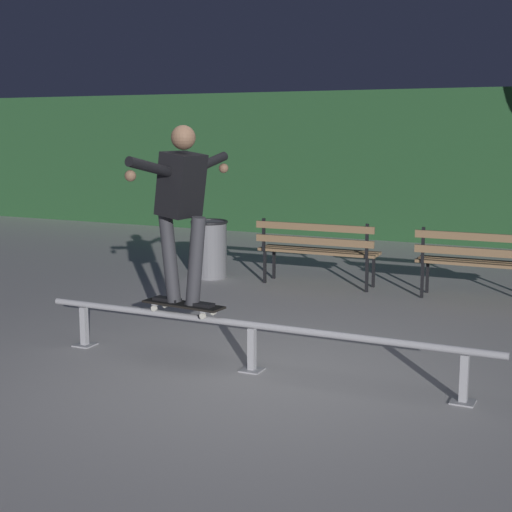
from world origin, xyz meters
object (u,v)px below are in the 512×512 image
(skateboard, at_px, (183,305))
(park_bench_leftmost, at_px, (317,246))
(park_bench_left_center, at_px, (484,258))
(skateboarder, at_px, (182,199))
(grind_rail, at_px, (252,332))
(trash_can, at_px, (210,248))

(skateboard, distance_m, park_bench_leftmost, 3.49)
(park_bench_left_center, bearing_deg, skateboarder, -120.64)
(grind_rail, distance_m, skateboarder, 1.29)
(grind_rail, xyz_separation_m, park_bench_leftmost, (-0.72, 3.49, 0.20))
(skateboard, relative_size, skateboarder, 0.51)
(grind_rail, bearing_deg, trash_can, 123.66)
(park_bench_left_center, relative_size, trash_can, 2.01)
(park_bench_leftmost, distance_m, park_bench_left_center, 2.12)
(park_bench_left_center, height_order, trash_can, park_bench_left_center)
(trash_can, bearing_deg, skateboard, -64.86)
(skateboard, bearing_deg, trash_can, 115.14)
(grind_rail, height_order, park_bench_leftmost, park_bench_leftmost)
(park_bench_left_center, distance_m, trash_can, 3.68)
(skateboarder, distance_m, trash_can, 3.92)
(grind_rail, height_order, trash_can, trash_can)
(park_bench_leftmost, relative_size, park_bench_left_center, 1.00)
(skateboarder, xyz_separation_m, trash_can, (-1.61, 3.42, -1.03))
(skateboard, bearing_deg, skateboarder, -5.96)
(grind_rail, relative_size, trash_can, 5.21)
(grind_rail, bearing_deg, park_bench_leftmost, 101.64)
(skateboarder, bearing_deg, park_bench_left_center, 59.36)
(skateboard, bearing_deg, grind_rail, 0.00)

